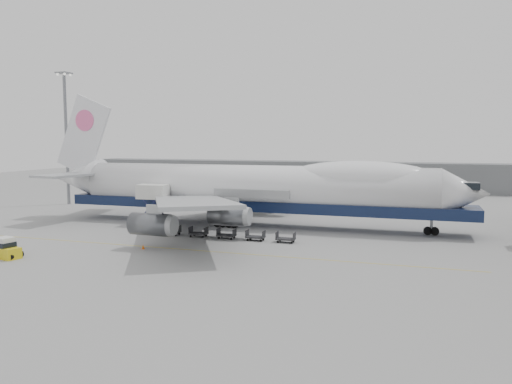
% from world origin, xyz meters
% --- Properties ---
extents(ground, '(260.00, 260.00, 0.00)m').
position_xyz_m(ground, '(0.00, 0.00, 0.00)').
color(ground, gray).
rests_on(ground, ground).
extents(apron_line, '(60.00, 0.15, 0.01)m').
position_xyz_m(apron_line, '(0.00, -6.00, 0.01)').
color(apron_line, gold).
rests_on(apron_line, ground).
extents(hangar, '(110.00, 8.00, 7.00)m').
position_xyz_m(hangar, '(-10.00, 70.00, 3.50)').
color(hangar, slate).
rests_on(hangar, ground).
extents(floodlight_mast, '(2.40, 2.40, 25.43)m').
position_xyz_m(floodlight_mast, '(-42.00, 24.00, 14.27)').
color(floodlight_mast, slate).
rests_on(floodlight_mast, ground).
extents(airliner, '(67.00, 55.30, 19.98)m').
position_xyz_m(airliner, '(0.64, 12.00, 5.62)').
color(airliner, white).
rests_on(airliner, ground).
extents(catering_truck, '(4.84, 3.47, 6.04)m').
position_xyz_m(catering_truck, '(-13.90, 7.45, 3.43)').
color(catering_truck, navy).
rests_on(catering_truck, ground).
extents(baggage_tug, '(3.33, 2.30, 2.22)m').
position_xyz_m(baggage_tug, '(-18.56, -15.64, 0.98)').
color(baggage_tug, yellow).
rests_on(baggage_tug, ground).
extents(traffic_cone, '(0.37, 0.37, 0.55)m').
position_xyz_m(traffic_cone, '(-6.92, -7.26, 0.26)').
color(traffic_cone, '#F2600C').
rests_on(traffic_cone, ground).
extents(dolly_0, '(2.30, 1.35, 1.30)m').
position_xyz_m(dolly_0, '(-11.68, 1.39, 0.53)').
color(dolly_0, '#2D2D30').
rests_on(dolly_0, ground).
extents(dolly_1, '(2.30, 1.35, 1.30)m').
position_xyz_m(dolly_1, '(-7.78, 1.39, 0.53)').
color(dolly_1, '#2D2D30').
rests_on(dolly_1, ground).
extents(dolly_2, '(2.30, 1.35, 1.30)m').
position_xyz_m(dolly_2, '(-3.87, 1.39, 0.53)').
color(dolly_2, '#2D2D30').
rests_on(dolly_2, ground).
extents(dolly_3, '(2.30, 1.35, 1.30)m').
position_xyz_m(dolly_3, '(0.03, 1.39, 0.53)').
color(dolly_3, '#2D2D30').
rests_on(dolly_3, ground).
extents(dolly_4, '(2.30, 1.35, 1.30)m').
position_xyz_m(dolly_4, '(3.94, 1.39, 0.53)').
color(dolly_4, '#2D2D30').
rests_on(dolly_4, ground).
extents(dolly_5, '(2.30, 1.35, 1.30)m').
position_xyz_m(dolly_5, '(7.84, 1.39, 0.53)').
color(dolly_5, '#2D2D30').
rests_on(dolly_5, ground).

